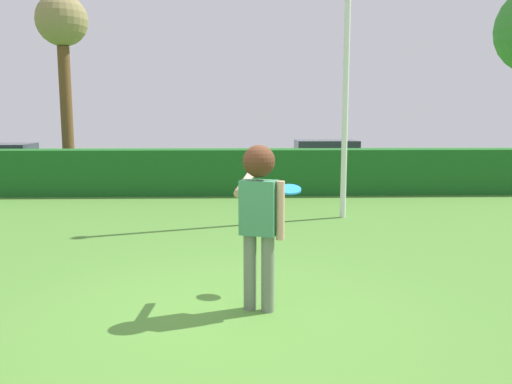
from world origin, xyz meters
TOP-DOWN VIEW (x-y plane):
  - ground_plane at (0.00, 0.00)m, footprint 60.00×60.00m
  - person at (0.34, 0.13)m, footprint 0.54×0.82m
  - frisbee at (0.73, 0.87)m, footprint 0.27×0.27m
  - lamppost at (2.28, 5.29)m, footprint 0.24×0.24m
  - hedge_row at (0.00, 8.67)m, footprint 29.99×0.90m
  - parked_car_blue at (3.27, 13.47)m, footprint 4.20×1.80m
  - bare_elm_tree at (-5.80, 12.69)m, footprint 1.70×1.70m

SIDE VIEW (x-z plane):
  - ground_plane at x=0.00m, z-range 0.00..0.00m
  - hedge_row at x=0.00m, z-range 0.00..1.22m
  - parked_car_blue at x=3.27m, z-range 0.06..1.31m
  - person at x=0.34m, z-range 0.25..2.04m
  - frisbee at x=0.73m, z-range 1.17..1.27m
  - lamppost at x=2.28m, z-range 0.32..6.63m
  - bare_elm_tree at x=-5.80m, z-range 1.84..7.98m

